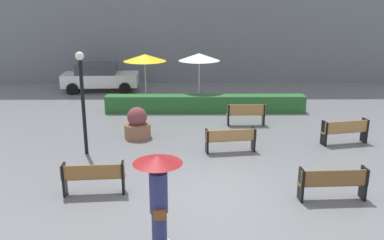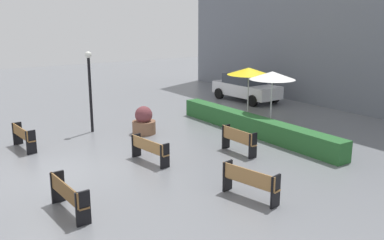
% 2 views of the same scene
% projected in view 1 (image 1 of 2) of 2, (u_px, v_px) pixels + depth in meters
% --- Properties ---
extents(ground_plane, '(60.00, 60.00, 0.00)m').
position_uv_depth(ground_plane, '(212.00, 191.00, 11.50)').
color(ground_plane, slate).
extents(bench_far_right, '(1.77, 0.71, 0.89)m').
position_uv_depth(bench_far_right, '(345.00, 130.00, 15.10)').
color(bench_far_right, '#9E7242').
rests_on(bench_far_right, ground).
extents(bench_near_right, '(1.80, 0.46, 0.88)m').
position_uv_depth(bench_near_right, '(333.00, 182.00, 10.85)').
color(bench_near_right, brown).
rests_on(bench_near_right, ground).
extents(bench_mid_center, '(1.78, 0.59, 0.83)m').
position_uv_depth(bench_mid_center, '(231.00, 139.00, 14.29)').
color(bench_mid_center, '#9E7242').
rests_on(bench_mid_center, ground).
extents(bench_near_left, '(1.69, 0.49, 0.89)m').
position_uv_depth(bench_near_left, '(94.00, 176.00, 11.16)').
color(bench_near_left, olive).
rests_on(bench_near_left, ground).
extents(bench_back_row, '(1.60, 0.38, 0.92)m').
position_uv_depth(bench_back_row, '(246.00, 113.00, 17.33)').
color(bench_back_row, '#9E7242').
rests_on(bench_back_row, ground).
extents(pedestrian_with_umbrella, '(1.01, 1.01, 2.10)m').
position_uv_depth(pedestrian_with_umbrella, '(158.00, 188.00, 8.53)').
color(pedestrian_with_umbrella, navy).
rests_on(pedestrian_with_umbrella, ground).
extents(planter_pot, '(0.99, 0.99, 1.20)m').
position_uv_depth(planter_pot, '(137.00, 125.00, 15.78)').
color(planter_pot, brown).
rests_on(planter_pot, ground).
extents(lamp_post, '(0.28, 0.28, 3.47)m').
position_uv_depth(lamp_post, '(82.00, 92.00, 13.67)').
color(lamp_post, black).
rests_on(lamp_post, ground).
extents(patio_umbrella_yellow, '(2.17, 2.17, 2.39)m').
position_uv_depth(patio_umbrella_yellow, '(145.00, 58.00, 21.16)').
color(patio_umbrella_yellow, silver).
rests_on(patio_umbrella_yellow, ground).
extents(patio_umbrella_white, '(1.99, 1.99, 2.57)m').
position_uv_depth(patio_umbrella_white, '(199.00, 57.00, 20.11)').
color(patio_umbrella_white, silver).
rests_on(patio_umbrella_white, ground).
extents(hedge_strip, '(9.23, 0.70, 0.78)m').
position_uv_depth(hedge_strip, '(205.00, 104.00, 19.46)').
color(hedge_strip, '#28602D').
rests_on(hedge_strip, ground).
extents(parked_car, '(4.28, 2.14, 1.57)m').
position_uv_depth(parked_car, '(100.00, 77.00, 23.77)').
color(parked_car, silver).
rests_on(parked_car, ground).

